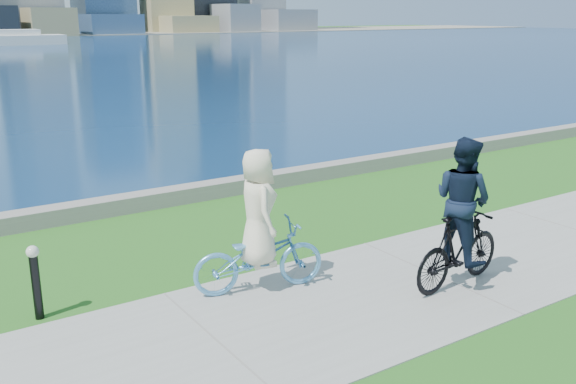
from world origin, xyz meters
The scene contains 7 objects.
ground centered at (0.00, 0.00, 0.00)m, with size 320.00×320.00×0.00m, color #1D5516.
concrete_path centered at (0.00, 0.00, 0.01)m, with size 80.00×3.50×0.02m, color gray.
seawall centered at (0.00, 6.20, 0.17)m, with size 90.00×0.50×0.35m, color slate.
ferry_far centered at (13.24, 85.45, 0.84)m, with size 14.80×4.23×2.01m.
bollard_lamp centered at (-1.78, 1.98, 0.62)m, with size 0.18×0.18×1.09m.
cyclist_woman centered at (1.29, 1.07, 0.85)m, with size 1.20×2.17×2.23m.
cyclist_man centered at (3.98, -0.50, 1.01)m, with size 0.81×2.01×2.37m.
Camera 1 is at (-3.40, -6.83, 4.17)m, focal length 40.00 mm.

